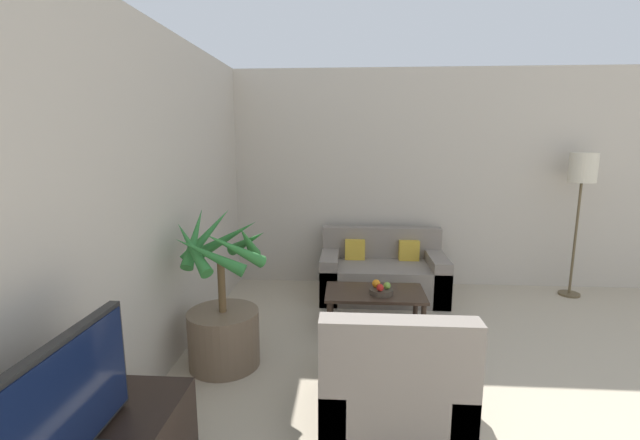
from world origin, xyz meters
TOP-DOWN VIEW (x-y plane):
  - wall_back at (0.00, 6.77)m, footprint 8.32×0.06m
  - wall_left at (-3.39, 3.37)m, footprint 0.06×8.34m
  - television at (-3.03, 2.76)m, footprint 0.18×0.87m
  - potted_palm at (-2.94, 4.56)m, footprint 0.79×0.79m
  - sofa_loveseat at (-1.51, 6.25)m, footprint 1.45×0.79m
  - floor_lamp at (0.75, 6.42)m, footprint 0.30×0.30m
  - coffee_table at (-1.66, 5.37)m, footprint 0.97×0.55m
  - fruit_bowl at (-1.60, 5.30)m, footprint 0.23×0.23m
  - apple_red at (-1.62, 5.23)m, footprint 0.07×0.07m
  - apple_green at (-1.55, 5.30)m, footprint 0.07×0.07m
  - orange_fruit at (-1.65, 5.34)m, footprint 0.08×0.08m
  - armchair at (-1.64, 3.87)m, footprint 0.90×0.82m
  - ottoman at (-1.67, 4.62)m, footprint 0.68×0.46m

SIDE VIEW (x-z plane):
  - ottoman at x=-1.67m, z-range 0.00..0.35m
  - sofa_loveseat at x=-1.51m, z-range -0.12..0.66m
  - armchair at x=-1.64m, z-range -0.16..0.70m
  - coffee_table at x=-1.66m, z-range 0.14..0.51m
  - fruit_bowl at x=-1.60m, z-range 0.37..0.42m
  - potted_palm at x=-2.94m, z-range -0.24..1.07m
  - apple_green at x=-1.55m, z-range 0.42..0.49m
  - apple_red at x=-1.62m, z-range 0.42..0.49m
  - orange_fruit at x=-1.65m, z-range 0.42..0.51m
  - television at x=-3.03m, z-range 0.55..1.09m
  - wall_back at x=0.00m, z-range 0.00..2.70m
  - wall_left at x=-3.39m, z-range 0.00..2.70m
  - floor_lamp at x=0.75m, z-range 0.58..2.28m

